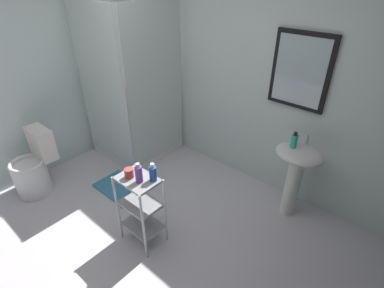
{
  "coord_description": "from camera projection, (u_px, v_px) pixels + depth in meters",
  "views": [
    {
      "loc": [
        1.65,
        -0.93,
        2.3
      ],
      "look_at": [
        0.15,
        0.81,
        0.89
      ],
      "focal_mm": 27.35,
      "sensor_mm": 36.0,
      "label": 1
    }
  ],
  "objects": [
    {
      "name": "pedestal_sink",
      "position": [
        296.0,
        168.0,
        2.89
      ],
      "size": [
        0.46,
        0.37,
        0.81
      ],
      "color": "white",
      "rests_on": "ground_plane"
    },
    {
      "name": "ground_plane",
      "position": [
        123.0,
        255.0,
        2.73
      ],
      "size": [
        4.2,
        4.2,
        0.02
      ],
      "primitive_type": "cube",
      "color": "silver"
    },
    {
      "name": "bath_mat",
      "position": [
        120.0,
        188.0,
        3.52
      ],
      "size": [
        0.6,
        0.4,
        0.02
      ],
      "primitive_type": "cube",
      "color": "teal",
      "rests_on": "ground_plane"
    },
    {
      "name": "conditioner_bottle_purple",
      "position": [
        139.0,
        174.0,
        2.42
      ],
      "size": [
        0.06,
        0.06,
        0.19
      ],
      "color": "purple",
      "rests_on": "storage_cart"
    },
    {
      "name": "shower_stall",
      "position": [
        135.0,
        125.0,
        3.93
      ],
      "size": [
        0.92,
        0.92,
        2.0
      ],
      "color": "white",
      "rests_on": "ground_plane"
    },
    {
      "name": "wall_back",
      "position": [
        243.0,
        75.0,
        3.25
      ],
      "size": [
        4.2,
        0.14,
        2.5
      ],
      "color": "silver",
      "rests_on": "ground_plane"
    },
    {
      "name": "hand_soap_bottle",
      "position": [
        294.0,
        141.0,
        2.76
      ],
      "size": [
        0.06,
        0.06,
        0.16
      ],
      "color": "#2DBC99",
      "rests_on": "pedestal_sink"
    },
    {
      "name": "sink_faucet",
      "position": [
        307.0,
        139.0,
        2.82
      ],
      "size": [
        0.03,
        0.03,
        0.1
      ],
      "primitive_type": "cylinder",
      "color": "silver",
      "rests_on": "pedestal_sink"
    },
    {
      "name": "storage_cart",
      "position": [
        141.0,
        205.0,
        2.65
      ],
      "size": [
        0.38,
        0.28,
        0.74
      ],
      "color": "silver",
      "rests_on": "ground_plane"
    },
    {
      "name": "rinse_cup",
      "position": [
        129.0,
        173.0,
        2.49
      ],
      "size": [
        0.08,
        0.08,
        0.09
      ],
      "primitive_type": "cylinder",
      "color": "#B24742",
      "rests_on": "storage_cart"
    },
    {
      "name": "toilet",
      "position": [
        34.0,
        168.0,
        3.34
      ],
      "size": [
        0.37,
        0.49,
        0.76
      ],
      "color": "white",
      "rests_on": "ground_plane"
    },
    {
      "name": "shampoo_bottle_blue",
      "position": [
        153.0,
        173.0,
        2.44
      ],
      "size": [
        0.06,
        0.06,
        0.17
      ],
      "color": "#245AAE",
      "rests_on": "storage_cart"
    }
  ]
}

